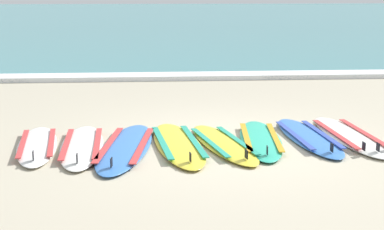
{
  "coord_description": "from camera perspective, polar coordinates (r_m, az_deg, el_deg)",
  "views": [
    {
      "loc": [
        -1.1,
        -7.8,
        2.16
      ],
      "look_at": [
        -0.44,
        0.82,
        0.25
      ],
      "focal_mm": 54.44,
      "sensor_mm": 36.0,
      "label": 1
    }
  ],
  "objects": [
    {
      "name": "sea",
      "position": [
        43.51,
        -2.96,
        9.66
      ],
      "size": [
        80.0,
        60.0,
        0.1
      ],
      "primitive_type": "cube",
      "color": "teal",
      "rests_on": "ground"
    },
    {
      "name": "surfboard_1",
      "position": [
        8.08,
        -10.73,
        -2.99
      ],
      "size": [
        0.68,
        2.32,
        0.18
      ],
      "color": "silver",
      "rests_on": "ground"
    },
    {
      "name": "surfboard_4",
      "position": [
        8.07,
        3.07,
        -2.8
      ],
      "size": [
        1.0,
        2.3,
        0.18
      ],
      "color": "yellow",
      "rests_on": "ground"
    },
    {
      "name": "surfboard_2",
      "position": [
        7.94,
        -6.52,
        -3.13
      ],
      "size": [
        0.97,
        2.63,
        0.18
      ],
      "color": "#3875CC",
      "rests_on": "ground"
    },
    {
      "name": "surfboard_5",
      "position": [
        8.34,
        6.72,
        -2.38
      ],
      "size": [
        0.78,
        2.31,
        0.18
      ],
      "color": "#2DB793",
      "rests_on": "ground"
    },
    {
      "name": "wave_foam_strip",
      "position": [
        14.03,
        0.17,
        3.83
      ],
      "size": [
        80.0,
        0.77,
        0.11
      ],
      "primitive_type": "cube",
      "color": "white",
      "rests_on": "ground"
    },
    {
      "name": "ground_plane",
      "position": [
        8.16,
        3.53,
        -2.9
      ],
      "size": [
        80.0,
        80.0,
        0.0
      ],
      "primitive_type": "plane",
      "color": "#B7AD93"
    },
    {
      "name": "surfboard_3",
      "position": [
        8.05,
        -1.39,
        -2.84
      ],
      "size": [
        0.87,
        2.5,
        0.18
      ],
      "color": "yellow",
      "rests_on": "ground"
    },
    {
      "name": "surfboard_0",
      "position": [
        8.26,
        -14.92,
        -2.87
      ],
      "size": [
        0.79,
        2.17,
        0.18
      ],
      "color": "white",
      "rests_on": "ground"
    },
    {
      "name": "surfboard_6",
      "position": [
        8.59,
        11.31,
        -2.1
      ],
      "size": [
        0.73,
        2.36,
        0.18
      ],
      "color": "#3875CC",
      "rests_on": "ground"
    },
    {
      "name": "surfboard_7",
      "position": [
        8.79,
        15.14,
        -1.95
      ],
      "size": [
        0.74,
        2.46,
        0.18
      ],
      "color": "silver",
      "rests_on": "ground"
    }
  ]
}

